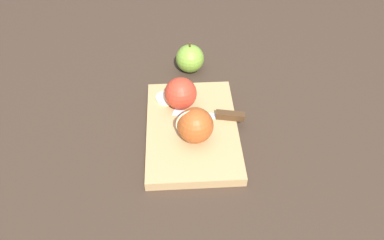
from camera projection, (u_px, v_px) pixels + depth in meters
The scene contains 7 objects.
ground_plane at pixel (192, 133), 0.86m from camera, with size 4.00×4.00×0.00m, color #38281E.
cutting_board at pixel (192, 130), 0.85m from camera, with size 0.30×0.20×0.02m.
apple_half_left at pixel (195, 125), 0.79m from camera, with size 0.08×0.08×0.08m.
apple_half_right at pixel (180, 93), 0.86m from camera, with size 0.08×0.08×0.08m.
knife at pixel (223, 115), 0.86m from camera, with size 0.05×0.17×0.02m.
apple_slice at pixel (166, 98), 0.90m from camera, with size 0.05×0.05×0.01m.
apple_whole at pixel (190, 59), 1.00m from camera, with size 0.08×0.08×0.09m.
Camera 1 is at (-0.58, 0.03, 0.63)m, focal length 35.00 mm.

